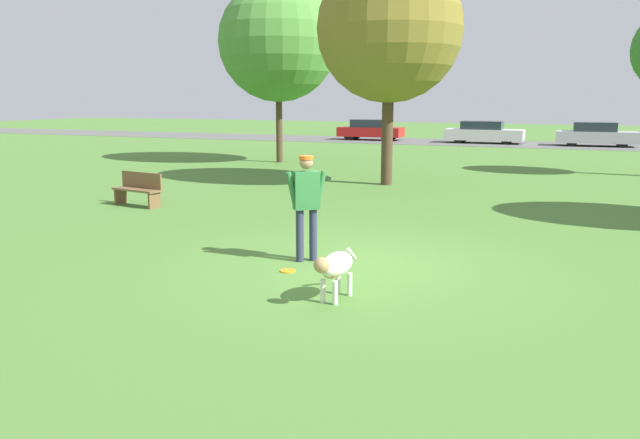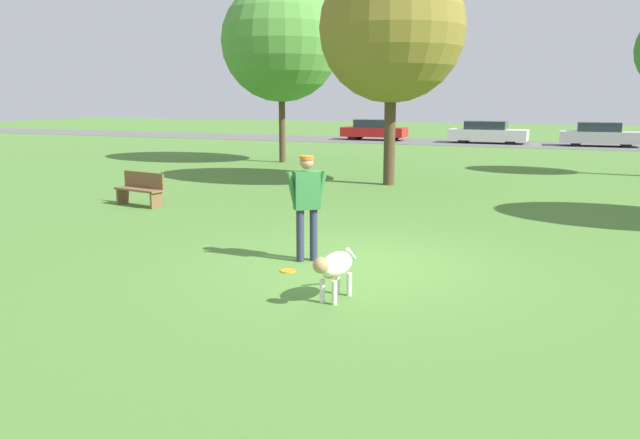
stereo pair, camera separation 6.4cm
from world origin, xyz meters
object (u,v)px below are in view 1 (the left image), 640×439
at_px(parked_car_white, 484,132).
at_px(park_bench, 139,188).
at_px(frisbee, 288,271).
at_px(tree_mid_center, 389,29).
at_px(parked_car_red, 370,130).
at_px(dog, 335,266).
at_px(tree_far_left, 278,42).
at_px(parked_car_silver, 596,135).
at_px(person, 306,199).

distance_m(parked_car_white, park_bench, 26.42).
height_order(frisbee, park_bench, park_bench).
relative_size(frisbee, parked_car_white, 0.05).
bearing_deg(parked_car_white, tree_mid_center, -90.67).
bearing_deg(parked_car_red, parked_car_white, -2.45).
xyz_separation_m(dog, park_bench, (-7.26, 5.12, -0.02)).
bearing_deg(tree_far_left, tree_mid_center, -39.08).
bearing_deg(parked_car_silver, tree_mid_center, -110.31).
bearing_deg(frisbee, parked_car_white, 92.26).
bearing_deg(parked_car_silver, tree_far_left, -132.85).
relative_size(person, tree_far_left, 0.24).
xyz_separation_m(dog, tree_mid_center, (-2.60, 11.28, 4.24)).
height_order(dog, tree_mid_center, tree_mid_center).
relative_size(person, park_bench, 1.21).
bearing_deg(tree_mid_center, tree_far_left, 140.92).
relative_size(dog, parked_car_white, 0.24).
relative_size(tree_mid_center, parked_car_red, 1.68).
bearing_deg(dog, park_bench, -119.03).
xyz_separation_m(parked_car_red, parked_car_white, (7.19, -0.16, -0.01)).
distance_m(dog, tree_mid_center, 12.33).
bearing_deg(tree_far_left, dog, -61.69).
xyz_separation_m(tree_mid_center, tree_far_left, (-6.17, 5.01, 0.24)).
height_order(parked_car_red, park_bench, parked_car_red).
height_order(parked_car_red, parked_car_white, same).
bearing_deg(parked_car_red, park_bench, -86.13).
relative_size(dog, tree_mid_center, 0.16).
distance_m(parked_car_red, parked_car_white, 7.19).
bearing_deg(park_bench, frisbee, -23.60).
xyz_separation_m(person, tree_far_left, (-7.60, 14.55, 3.90)).
bearing_deg(parked_car_silver, person, -101.97).
height_order(tree_mid_center, park_bench, tree_mid_center).
xyz_separation_m(tree_far_left, parked_car_silver, (12.58, 14.71, -4.29)).
xyz_separation_m(parked_car_white, parked_car_silver, (6.18, -0.08, 0.01)).
relative_size(dog, frisbee, 4.60).
xyz_separation_m(tree_mid_center, parked_car_white, (0.23, 19.80, -4.06)).
bearing_deg(park_bench, tree_mid_center, 63.21).
bearing_deg(parked_car_white, frisbee, -87.74).
bearing_deg(park_bench, tree_far_left, 108.05).
bearing_deg(parked_car_white, tree_far_left, -113.41).
distance_m(person, parked_car_red, 30.67).
relative_size(parked_car_red, parked_car_silver, 0.95).
relative_size(parked_car_white, park_bench, 3.15).
height_order(frisbee, parked_car_white, parked_car_white).
xyz_separation_m(parked_car_silver, park_bench, (-11.07, -25.88, -0.21)).
bearing_deg(park_bench, dog, -24.85).
xyz_separation_m(person, parked_car_red, (-8.39, 29.50, -0.39)).
bearing_deg(parked_car_red, parked_car_silver, -2.20).
height_order(dog, frisbee, dog).
height_order(parked_car_silver, park_bench, parked_car_silver).
distance_m(tree_mid_center, tree_far_left, 7.96).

